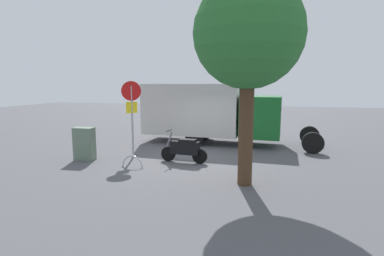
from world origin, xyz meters
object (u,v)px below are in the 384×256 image
(bike_rack_hoop, at_px, (133,167))
(box_truck_near, at_px, (211,111))
(stop_sign, at_px, (132,107))
(utility_cabinet, at_px, (84,144))
(motorcycle, at_px, (185,149))
(street_tree, at_px, (248,35))

(bike_rack_hoop, bearing_deg, box_truck_near, -109.79)
(stop_sign, distance_m, utility_cabinet, 2.29)
(box_truck_near, relative_size, bike_rack_hoop, 9.98)
(utility_cabinet, bearing_deg, motorcycle, -170.73)
(box_truck_near, bearing_deg, bike_rack_hoop, -107.38)
(box_truck_near, xyz_separation_m, utility_cabinet, (4.04, 4.59, -0.99))
(utility_cabinet, bearing_deg, box_truck_near, -131.35)
(utility_cabinet, bearing_deg, bike_rack_hoop, 168.46)
(motorcycle, xyz_separation_m, street_tree, (-2.39, 1.93, 3.72))
(box_truck_near, xyz_separation_m, stop_sign, (2.40, 3.79, 0.40))
(motorcycle, height_order, street_tree, street_tree)
(motorcycle, distance_m, street_tree, 4.82)
(motorcycle, distance_m, bike_rack_hoop, 2.01)
(box_truck_near, height_order, bike_rack_hoop, box_truck_near)
(street_tree, relative_size, utility_cabinet, 4.60)
(motorcycle, height_order, utility_cabinet, utility_cabinet)
(motorcycle, bearing_deg, box_truck_near, -89.45)
(motorcycle, height_order, bike_rack_hoop, motorcycle)
(stop_sign, height_order, bike_rack_hoop, stop_sign)
(stop_sign, distance_m, street_tree, 5.51)
(box_truck_near, height_order, stop_sign, stop_sign)
(box_truck_near, xyz_separation_m, street_tree, (-2.19, 5.89, 2.62))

